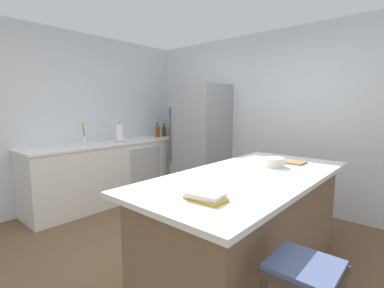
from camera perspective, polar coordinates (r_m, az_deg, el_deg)
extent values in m
plane|color=brown|center=(2.84, -3.05, -23.85)|extent=(7.20, 7.20, 0.00)
cube|color=silver|center=(4.33, 18.06, 4.86)|extent=(6.00, 0.10, 2.60)
cube|color=silver|center=(4.49, -26.33, 4.53)|extent=(0.10, 6.00, 2.60)
cube|color=silver|center=(4.63, -15.38, -5.47)|extent=(0.65, 2.72, 0.91)
cube|color=white|center=(4.54, -15.59, 0.30)|extent=(0.68, 2.75, 0.03)
cube|color=#B2B5BA|center=(4.56, -9.51, -5.47)|extent=(0.01, 0.60, 0.76)
cube|color=#7A6047|center=(2.62, 11.59, -16.24)|extent=(0.89, 2.06, 0.87)
cube|color=white|center=(2.47, 11.87, -6.58)|extent=(1.05, 2.26, 0.04)
cube|color=#93969B|center=(4.63, 1.87, 0.72)|extent=(0.79, 0.73, 1.85)
cylinder|color=#4C4C51|center=(4.58, -4.62, 1.78)|extent=(0.02, 0.02, 0.92)
cube|color=#473828|center=(1.68, 22.23, -23.29)|extent=(0.36, 0.36, 0.04)
cube|color=#47567F|center=(1.67, 22.30, -22.26)|extent=(0.34, 0.34, 0.03)
cylinder|color=silver|center=(4.48, -18.36, 0.41)|extent=(0.05, 0.05, 0.02)
cylinder|color=silver|center=(4.46, -18.44, 2.32)|extent=(0.02, 0.02, 0.28)
cylinder|color=silver|center=(4.40, -18.11, 3.83)|extent=(0.14, 0.02, 0.02)
cylinder|color=silver|center=(4.23, -21.44, 0.61)|extent=(0.08, 0.08, 0.13)
cylinder|color=#4C7F3D|center=(4.23, -21.54, 2.19)|extent=(0.01, 0.03, 0.26)
sphere|color=yellow|center=(4.22, -21.63, 3.93)|extent=(0.04, 0.04, 0.04)
cylinder|color=#4C7F3D|center=(4.22, -21.57, 2.08)|extent=(0.01, 0.02, 0.25)
sphere|color=yellow|center=(4.21, -21.65, 3.74)|extent=(0.04, 0.04, 0.04)
cylinder|color=#4C7F3D|center=(4.21, -21.40, 2.18)|extent=(0.01, 0.05, 0.26)
sphere|color=yellow|center=(4.20, -21.49, 3.94)|extent=(0.04, 0.04, 0.04)
cylinder|color=gray|center=(4.53, -14.71, 0.58)|extent=(0.14, 0.14, 0.01)
cylinder|color=white|center=(4.52, -14.77, 2.30)|extent=(0.11, 0.11, 0.26)
cylinder|color=gray|center=(4.51, -14.84, 4.19)|extent=(0.02, 0.02, 0.04)
cylinder|color=red|center=(5.38, -4.65, 2.62)|extent=(0.05, 0.05, 0.15)
cylinder|color=red|center=(5.37, -4.67, 3.60)|extent=(0.02, 0.02, 0.04)
cylinder|color=black|center=(5.37, -4.67, 3.88)|extent=(0.02, 0.02, 0.01)
cylinder|color=#8CB79E|center=(5.29, -5.23, 2.85)|extent=(0.07, 0.07, 0.21)
cylinder|color=#8CB79E|center=(5.28, -5.25, 4.36)|extent=(0.03, 0.03, 0.07)
cylinder|color=black|center=(5.28, -5.26, 4.82)|extent=(0.03, 0.03, 0.01)
cylinder|color=#5B3319|center=(5.20, -5.86, 2.59)|extent=(0.07, 0.07, 0.17)
cylinder|color=#5B3319|center=(5.19, -5.88, 3.88)|extent=(0.03, 0.03, 0.06)
cylinder|color=black|center=(5.19, -5.88, 4.29)|extent=(0.03, 0.03, 0.01)
cylinder|color=silver|center=(5.18, -7.09, 2.86)|extent=(0.07, 0.07, 0.23)
cylinder|color=silver|center=(5.17, -7.12, 4.56)|extent=(0.02, 0.02, 0.08)
cylinder|color=black|center=(5.17, -7.13, 5.05)|extent=(0.03, 0.03, 0.01)
cylinder|color=brown|center=(5.06, -7.19, 2.48)|extent=(0.09, 0.09, 0.18)
cylinder|color=brown|center=(5.05, -7.21, 3.92)|extent=(0.03, 0.03, 0.07)
cylinder|color=black|center=(5.04, -7.22, 4.39)|extent=(0.04, 0.04, 0.01)
cube|color=gold|center=(1.77, 2.86, -11.22)|extent=(0.26, 0.15, 0.02)
cube|color=silver|center=(1.76, 2.86, -10.46)|extent=(0.24, 0.18, 0.03)
cylinder|color=silver|center=(2.82, 16.67, -3.63)|extent=(0.20, 0.20, 0.09)
cube|color=#9E7042|center=(3.09, 19.09, -3.42)|extent=(0.37, 0.21, 0.02)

